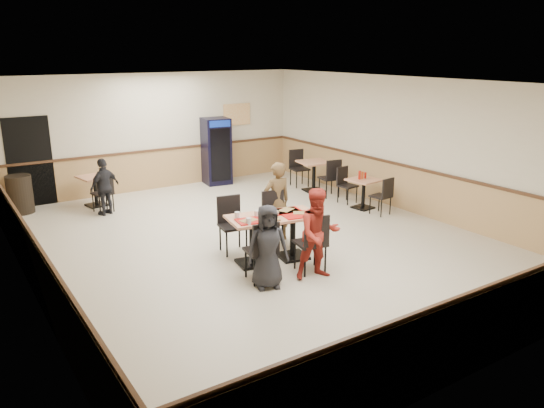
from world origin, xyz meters
TOP-DOWN VIEW (x-y plane):
  - ground at (0.00, 0.00)m, footprint 10.00×10.00m
  - room_shell at (1.78, 2.55)m, footprint 10.00×10.00m
  - main_table at (-0.24, -0.93)m, footprint 1.65×1.02m
  - main_chairs at (-0.30, -0.92)m, footprint 1.65×2.01m
  - diner_woman_left at (-0.89, -1.77)m, footprint 0.75×0.61m
  - diner_woman_right at (-0.02, -1.91)m, footprint 0.83×0.71m
  - diner_man_opposite at (0.40, -0.09)m, footprint 0.58×0.40m
  - lone_diner at (-1.88, 3.38)m, footprint 0.81×0.58m
  - tabletop_clutter at (-0.22, -0.96)m, footprint 1.37×0.76m
  - side_table_near at (3.26, 0.59)m, footprint 0.73×0.73m
  - side_table_near_chair_south at (3.26, 0.04)m, footprint 0.46×0.46m
  - side_table_near_chair_north at (3.26, 1.15)m, footprint 0.46×0.46m
  - side_table_far at (3.25, 2.46)m, footprint 0.84×0.84m
  - side_table_far_chair_south at (3.25, 1.83)m, footprint 0.53×0.53m
  - side_table_far_chair_north at (3.25, 3.09)m, footprint 0.53×0.53m
  - condiment_caddy at (3.23, 0.64)m, footprint 0.23×0.06m
  - back_table at (-1.88, 4.20)m, footprint 0.78×0.78m
  - back_table_chair_lone at (-1.88, 3.62)m, footprint 0.49×0.49m
  - pepsi_cooler at (1.53, 4.59)m, footprint 0.76×0.77m
  - trash_bin at (-3.45, 4.55)m, footprint 0.55×0.55m

SIDE VIEW (x-z plane):
  - ground at x=0.00m, z-range 0.00..0.00m
  - trash_bin at x=-3.45m, z-range 0.00..0.86m
  - side_table_near_chair_south at x=3.26m, z-range 0.00..0.88m
  - side_table_near_chair_north at x=3.26m, z-range 0.00..0.88m
  - back_table_chair_lone at x=-1.88m, z-range 0.00..0.91m
  - side_table_near at x=3.26m, z-range 0.11..0.81m
  - back_table at x=-1.88m, z-range 0.12..0.84m
  - side_table_far_chair_south at x=3.25m, z-range 0.00..1.00m
  - side_table_far_chair_north at x=3.25m, z-range 0.00..1.00m
  - main_chairs at x=-0.30m, z-range 0.00..1.05m
  - side_table_far at x=3.25m, z-range 0.13..0.92m
  - main_table at x=-0.24m, z-range 0.14..0.96m
  - room_shell at x=1.78m, z-range -4.42..5.58m
  - lone_diner at x=-1.88m, z-range 0.00..1.28m
  - diner_woman_left at x=-0.89m, z-range 0.00..1.32m
  - diner_woman_right at x=-0.02m, z-range 0.00..1.49m
  - diner_man_opposite at x=0.40m, z-range 0.00..1.54m
  - condiment_caddy at x=3.23m, z-range 0.68..0.88m
  - tabletop_clutter at x=-0.22m, z-range 0.79..0.91m
  - pepsi_cooler at x=1.53m, z-range 0.00..1.80m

